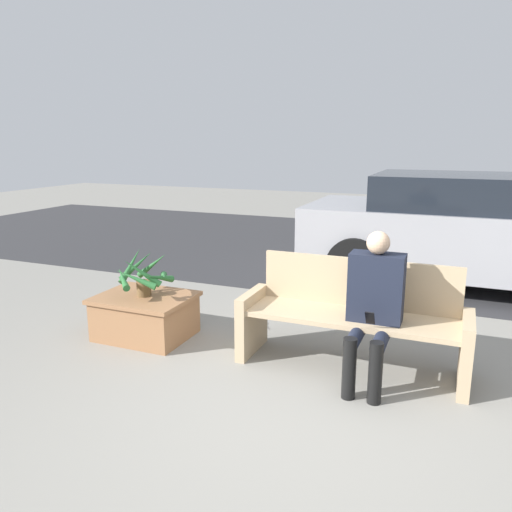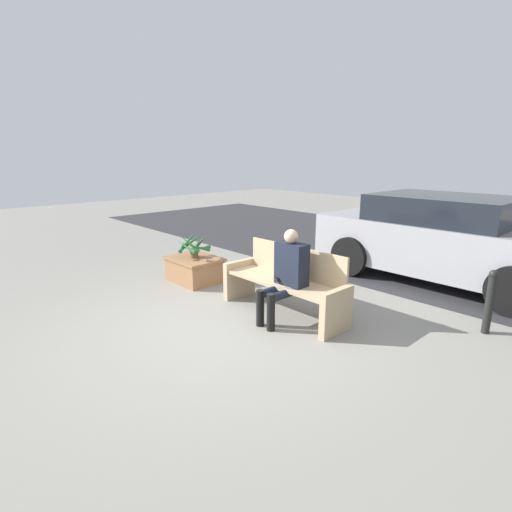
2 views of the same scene
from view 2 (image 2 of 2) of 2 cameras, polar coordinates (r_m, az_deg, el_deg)
The scene contains 8 objects.
ground_plane at distance 5.14m, azimuth -4.06°, elevation -10.27°, with size 30.00×30.00×0.00m, color gray.
road_surface at distance 9.56m, azimuth 23.50°, elevation 0.23°, with size 20.00×6.00×0.01m, color #2D2D30.
bench at distance 5.50m, azimuth 4.25°, elevation -3.77°, with size 1.90×0.56×0.90m.
person_seated at distance 5.16m, azimuth 4.37°, elevation -2.26°, with size 0.43×0.63×1.21m.
planter_box at distance 6.95m, azimuth -8.74°, elevation -1.76°, with size 0.91×0.71×0.42m.
potted_plant at distance 6.84m, azimuth -8.92°, elevation 1.48°, with size 0.61×0.60×0.45m.
parked_car at distance 7.50m, azimuth 25.41°, elevation 2.22°, with size 4.19×1.98×1.47m.
bollard_post at distance 5.61m, azimuth 30.41°, elevation -5.52°, with size 0.10×0.10×0.81m.
Camera 2 is at (3.67, -2.89, 2.13)m, focal length 28.00 mm.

